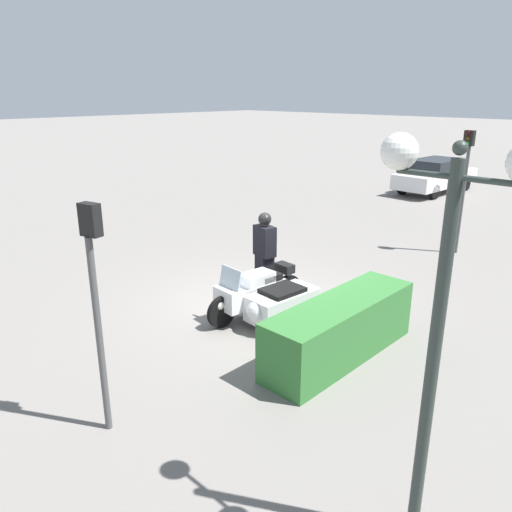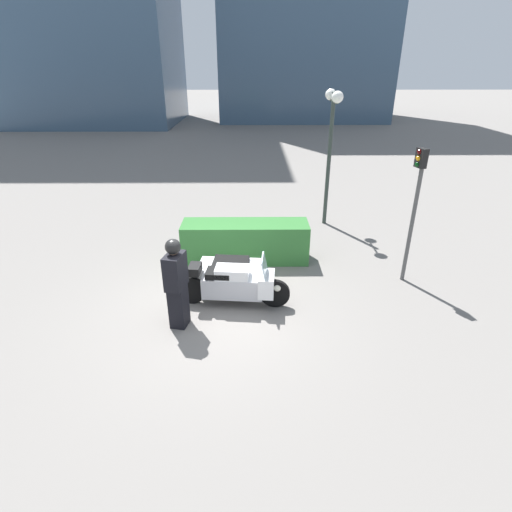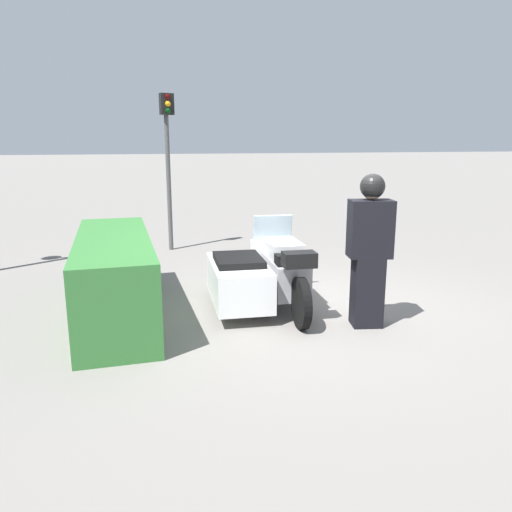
# 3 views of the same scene
# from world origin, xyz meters

# --- Properties ---
(ground_plane) EXTENTS (160.00, 160.00, 0.00)m
(ground_plane) POSITION_xyz_m (0.00, 0.00, 0.00)
(ground_plane) COLOR slate
(police_motorcycle) EXTENTS (2.41, 1.42, 1.15)m
(police_motorcycle) POSITION_xyz_m (0.56, 0.70, 0.46)
(police_motorcycle) COLOR black
(police_motorcycle) RESTS_ON ground
(officer_rider) EXTENTS (0.40, 0.55, 1.83)m
(officer_rider) POSITION_xyz_m (-0.51, -0.37, 0.97)
(officer_rider) COLOR black
(officer_rider) RESTS_ON ground
(hedge_bush_curbside) EXTENTS (3.21, 0.90, 1.02)m
(hedge_bush_curbside) POSITION_xyz_m (0.73, 2.54, 0.51)
(hedge_bush_curbside) COLOR #337033
(hedge_bush_curbside) RESTS_ON ground
(twin_lamp_post) EXTENTS (0.32, 1.35, 4.00)m
(twin_lamp_post) POSITION_xyz_m (3.24, 5.19, 3.00)
(twin_lamp_post) COLOR #2D3833
(twin_lamp_post) RESTS_ON ground
(traffic_light_near) EXTENTS (0.22, 0.29, 3.08)m
(traffic_light_near) POSITION_xyz_m (4.46, 1.41, 2.05)
(traffic_light_near) COLOR #4C4C4C
(traffic_light_near) RESTS_ON ground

